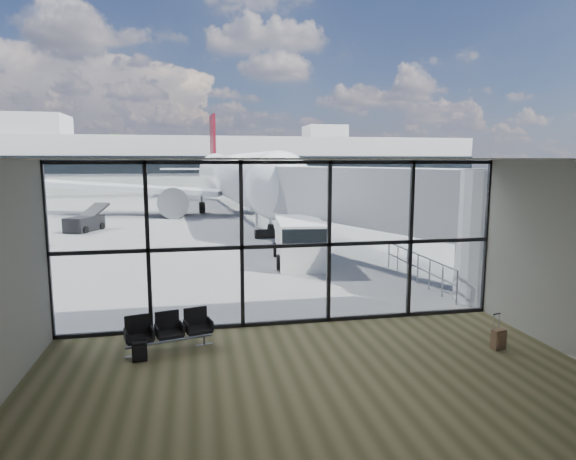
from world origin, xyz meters
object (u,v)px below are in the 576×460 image
object	(u,v)px
seating_row	(169,329)
belt_loader	(85,222)
backpack	(140,351)
suitcase	(499,339)
service_van	(300,241)
airliner	(234,177)
mobile_stairs	(13,237)

from	to	relation	value
seating_row	belt_loader	size ratio (longest dim) A/B	0.54
backpack	suitcase	bearing A→B (deg)	-9.34
backpack	service_van	distance (m)	11.20
backpack	service_van	xyz separation A→B (m)	(5.78, 9.56, 0.75)
suitcase	belt_loader	bearing A→B (deg)	109.12
airliner	seating_row	bearing A→B (deg)	-101.21
seating_row	belt_loader	distance (m)	22.26
backpack	belt_loader	xyz separation A→B (m)	(-5.67, 21.96, 0.32)
mobile_stairs	belt_loader	bearing A→B (deg)	58.48
backpack	suitcase	distance (m)	8.40
suitcase	airliner	bearing A→B (deg)	83.74
seating_row	airliner	distance (m)	32.33
seating_row	suitcase	xyz separation A→B (m)	(7.73, -1.55, -0.24)
seating_row	backpack	bearing A→B (deg)	-149.20
belt_loader	backpack	bearing A→B (deg)	-54.10
seating_row	service_van	distance (m)	10.35
belt_loader	airliner	bearing A→B (deg)	66.86
seating_row	suitcase	distance (m)	7.89
belt_loader	suitcase	bearing A→B (deg)	-37.11
backpack	airliner	distance (m)	33.04
service_van	mobile_stairs	world-z (taller)	mobile_stairs
seating_row	suitcase	bearing A→B (deg)	-25.49
service_van	suitcase	bearing A→B (deg)	-69.67
mobile_stairs	service_van	bearing A→B (deg)	-32.96
backpack	suitcase	world-z (taller)	suitcase
suitcase	belt_loader	world-z (taller)	belt_loader
service_van	belt_loader	size ratio (longest dim) A/B	1.21
backpack	suitcase	size ratio (longest dim) A/B	0.56
mobile_stairs	suitcase	bearing A→B (deg)	-52.79
seating_row	airliner	world-z (taller)	airliner
service_van	mobile_stairs	size ratio (longest dim) A/B	1.47
mobile_stairs	backpack	bearing A→B (deg)	-69.81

